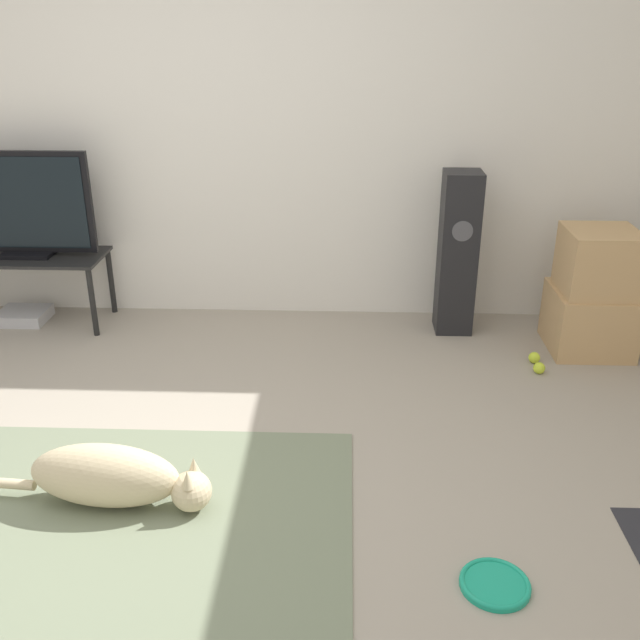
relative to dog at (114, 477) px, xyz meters
name	(u,v)px	position (x,y,z in m)	size (l,w,h in m)	color
ground_plane	(179,502)	(0.25, 0.03, -0.14)	(12.00, 12.00, 0.00)	#9E9384
wall_back	(237,118)	(0.25, 2.13, 1.13)	(8.00, 0.06, 2.55)	silver
area_rug	(121,527)	(0.06, -0.14, -0.14)	(1.83, 1.40, 0.01)	slate
dog	(114,477)	(0.00, 0.00, 0.00)	(0.96, 0.28, 0.27)	beige
frisbee	(495,584)	(1.48, -0.40, -0.13)	(0.25, 0.25, 0.03)	#199E7A
cardboard_box_lower	(589,320)	(2.39, 1.59, 0.05)	(0.46, 0.46, 0.37)	tan
cardboard_box_upper	(599,262)	(2.39, 1.58, 0.42)	(0.40, 0.40, 0.37)	tan
floor_speaker	(458,254)	(1.62, 1.84, 0.37)	(0.23, 0.23, 1.02)	black
tv_stand	(31,264)	(-1.07, 1.85, 0.26)	(0.94, 0.43, 0.46)	black
tv	(21,205)	(-1.07, 1.85, 0.64)	(0.89, 0.20, 0.65)	black
tennis_ball_by_boxes	(534,358)	(2.04, 1.38, -0.11)	(0.07, 0.07, 0.07)	#C6E033
tennis_ball_near_speaker	(539,368)	(2.03, 1.25, -0.11)	(0.07, 0.07, 0.07)	#C6E033
game_console	(24,316)	(-1.18, 1.86, -0.10)	(0.31, 0.27, 0.07)	#B7B7BC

